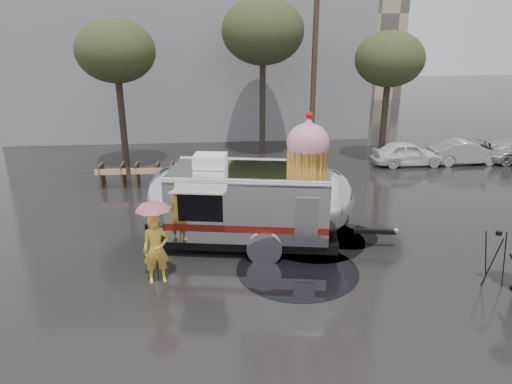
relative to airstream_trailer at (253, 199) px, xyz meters
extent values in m
plane|color=black|center=(1.51, -3.73, -1.51)|extent=(120.00, 120.00, 0.00)
cylinder|color=black|center=(1.10, -1.82, -1.50)|extent=(3.45, 3.45, 0.01)
cylinder|color=black|center=(1.95, 0.10, -1.50)|extent=(3.35, 3.35, 0.01)
cylinder|color=black|center=(3.07, 0.27, -1.50)|extent=(2.10, 2.10, 0.01)
cylinder|color=black|center=(0.58, 0.86, -1.50)|extent=(2.61, 2.61, 0.01)
cube|color=slate|center=(-2.49, 20.27, 4.99)|extent=(22.00, 12.00, 13.00)
cylinder|color=#473323|center=(4.01, 10.27, 2.99)|extent=(0.28, 0.28, 9.00)
cylinder|color=#382D26|center=(-5.49, 9.27, 1.42)|extent=(0.32, 0.32, 5.85)
ellipsoid|color=#2A361A|center=(-5.49, 9.27, 4.02)|extent=(3.64, 3.64, 2.86)
cylinder|color=#382D26|center=(1.51, 11.27, 1.87)|extent=(0.32, 0.32, 6.75)
ellipsoid|color=#2A361A|center=(1.51, 11.27, 4.87)|extent=(4.20, 4.20, 3.30)
cylinder|color=#382D26|center=(7.51, 9.27, 1.19)|extent=(0.32, 0.32, 5.40)
ellipsoid|color=#2A361A|center=(7.51, 9.27, 3.59)|extent=(3.36, 3.36, 2.64)
cube|color=#473323|center=(-5.99, 6.27, -1.01)|extent=(0.08, 0.80, 1.00)
cube|color=#473323|center=(-5.09, 6.27, -1.01)|extent=(0.08, 0.80, 1.00)
cube|color=#E5590C|center=(-5.54, 5.89, -0.76)|extent=(1.30, 0.04, 0.25)
cube|color=#473323|center=(-4.49, 6.27, -1.01)|extent=(0.08, 0.80, 1.00)
cube|color=#473323|center=(-3.59, 6.27, -1.01)|extent=(0.08, 0.80, 1.00)
cube|color=#E5590C|center=(-4.04, 5.89, -0.76)|extent=(1.30, 0.04, 0.25)
cube|color=#473323|center=(-2.99, 6.27, -1.01)|extent=(0.08, 0.80, 1.00)
cube|color=#473323|center=(-2.09, 6.27, -1.01)|extent=(0.08, 0.80, 1.00)
cube|color=#E5590C|center=(-2.54, 5.89, -0.76)|extent=(1.30, 0.04, 0.25)
imported|color=silver|center=(8.51, 8.27, -0.81)|extent=(4.00, 1.80, 1.40)
imported|color=#B2B2B7|center=(11.51, 8.27, -0.81)|extent=(4.00, 1.80, 1.40)
cube|color=silver|center=(-0.10, 0.02, 0.00)|extent=(5.07, 3.23, 1.93)
ellipsoid|color=silver|center=(2.23, -0.38, 0.00)|extent=(2.01, 2.71, 1.93)
ellipsoid|color=silver|center=(-2.42, 0.42, 0.00)|extent=(2.01, 2.71, 1.93)
cube|color=black|center=(-0.10, 0.02, -1.13)|extent=(5.65, 3.03, 0.32)
cylinder|color=black|center=(0.24, -1.16, -1.13)|extent=(0.78, 0.36, 0.75)
cylinder|color=black|center=(0.62, 1.02, -1.13)|extent=(0.78, 0.36, 0.75)
cylinder|color=silver|center=(0.22, -1.31, -1.08)|extent=(1.03, 0.28, 1.03)
cube|color=black|center=(3.71, -0.63, -0.97)|extent=(1.29, 0.35, 0.13)
sphere|color=silver|center=(4.34, -0.74, -0.92)|extent=(0.20, 0.20, 0.17)
cylinder|color=black|center=(-3.38, 0.59, -1.24)|extent=(0.12, 0.12, 0.54)
cube|color=#5A110B|center=(-0.31, -1.19, -0.49)|extent=(4.66, 0.83, 0.21)
cube|color=#5A110B|center=(0.11, 1.23, -0.49)|extent=(4.66, 0.83, 0.21)
cube|color=black|center=(-1.58, -0.98, 0.16)|extent=(1.27, 0.25, 0.86)
cube|color=#A39F96|center=(-1.62, -1.24, 0.69)|extent=(1.57, 0.78, 0.15)
cube|color=silver|center=(1.38, -1.50, -0.16)|extent=(0.64, 0.14, 1.40)
cube|color=white|center=(-1.26, 0.22, 1.18)|extent=(1.07, 0.85, 0.41)
cylinder|color=gold|center=(1.59, -0.27, 1.28)|extent=(1.29, 1.29, 0.64)
ellipsoid|color=pink|center=(1.59, -0.27, 1.80)|extent=(1.44, 1.44, 1.12)
cone|color=pink|center=(1.59, -0.27, 2.36)|extent=(0.62, 0.62, 0.43)
sphere|color=red|center=(1.59, -0.27, 2.59)|extent=(0.25, 0.25, 0.21)
imported|color=gold|center=(-2.73, -2.07, -0.56)|extent=(0.74, 0.56, 1.88)
imported|color=pink|center=(-2.73, -2.07, 0.42)|extent=(1.11, 1.11, 0.76)
cylinder|color=black|center=(-2.73, -2.07, -0.68)|extent=(0.02, 0.02, 1.65)
cylinder|color=black|center=(6.34, -3.07, -0.79)|extent=(0.09, 0.33, 1.46)
cylinder|color=black|center=(6.01, -2.77, -0.79)|extent=(0.32, 0.13, 1.46)
cylinder|color=black|center=(5.92, -3.21, -0.79)|extent=(0.26, 0.24, 1.46)
cube|color=black|center=(6.09, -3.02, -0.05)|extent=(0.14, 0.13, 0.10)
camera|label=1|loc=(-1.13, -13.07, 4.83)|focal=32.00mm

